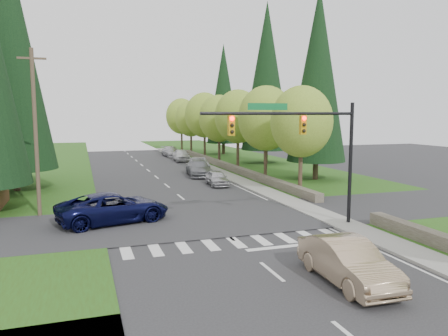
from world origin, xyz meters
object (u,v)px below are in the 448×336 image
sedan_champagne (348,261)px  parked_car_b (199,168)px  suv_navy (114,208)px  parked_car_e (171,152)px  parked_car_d (181,155)px  parked_car_a (217,178)px  parked_car_c (199,164)px

sedan_champagne → parked_car_b: (2.05, 28.88, -0.02)m
sedan_champagne → suv_navy: (-7.49, 11.88, 0.07)m
parked_car_e → parked_car_d: bearing=-94.8°
sedan_champagne → parked_car_a: size_ratio=1.27×
parked_car_b → parked_car_c: size_ratio=1.36×
parked_car_a → parked_car_e: 27.34m
sedan_champagne → parked_car_e: (3.45, 50.00, -0.08)m
suv_navy → parked_car_a: (9.53, 10.81, -0.22)m
sedan_champagne → parked_car_c: 34.05m
sedan_champagne → parked_car_c: bearing=85.9°
parked_car_e → suv_navy: bearing=-110.8°
parked_car_a → parked_car_c: bearing=87.5°
parked_car_c → parked_car_d: parked_car_d is taller
sedan_champagne → parked_car_d: bearing=87.1°
parked_car_b → parked_car_e: bearing=92.8°
suv_navy → parked_car_e: suv_navy is taller
suv_navy → parked_car_c: (10.90, 22.00, -0.21)m
parked_car_c → parked_car_d: (0.03, 9.34, 0.14)m
sedan_champagne → suv_navy: suv_navy is taller
parked_car_c → parked_car_d: bearing=88.6°
suv_navy → parked_car_d: 33.19m
suv_navy → parked_car_e: 39.65m
parked_car_d → parked_car_b: bearing=-91.7°
parked_car_b → parked_car_d: (1.40, 14.34, 0.01)m
sedan_champagne → parked_car_b: size_ratio=0.90×
parked_car_a → parked_car_c: 11.27m
suv_navy → parked_car_c: suv_navy is taller
sedan_champagne → parked_car_a: bearing=86.5°
suv_navy → parked_car_b: suv_navy is taller
suv_navy → parked_car_a: bearing=-56.0°
parked_car_b → parked_car_a: bearing=-83.4°
suv_navy → parked_car_e: (10.93, 38.11, -0.15)m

